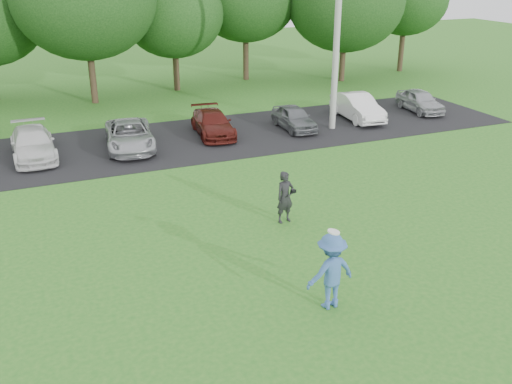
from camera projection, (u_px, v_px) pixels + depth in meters
ground at (313, 295)px, 13.50m from camera, size 100.00×100.00×0.00m
parking_lot at (171, 142)px, 24.58m from camera, size 32.00×6.50×0.03m
utility_pole at (338, 7)px, 24.45m from camera, size 0.28×0.28×10.81m
frisbee_player at (331, 271)px, 12.72m from camera, size 1.22×0.76×2.08m
camera_bystander at (285, 197)px, 16.92m from camera, size 0.64×0.48×1.60m
parked_cars at (157, 130)px, 24.15m from camera, size 28.01×4.63×1.25m
tree_row at (148, 5)px, 31.57m from camera, size 42.39×9.85×8.64m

